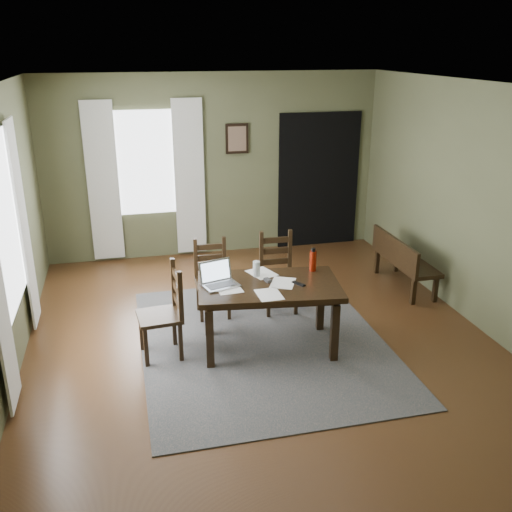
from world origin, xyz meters
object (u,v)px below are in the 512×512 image
object	(u,v)px
chair_end	(164,313)
laptop	(218,279)
dining_table	(269,292)
bench	(402,258)
chair_back_right	(278,273)
water_bottle	(313,260)
chair_back_left	(212,279)

from	to	relation	value
chair_end	laptop	distance (m)	0.65
dining_table	bench	bearing A→B (deg)	36.07
dining_table	chair_end	size ratio (longest dim) A/B	1.58
dining_table	chair_back_right	distance (m)	0.98
chair_end	water_bottle	xyz separation A→B (m)	(1.64, 0.15, 0.37)
water_bottle	dining_table	bearing A→B (deg)	-156.29
chair_back_left	laptop	distance (m)	0.91
chair_end	bench	size ratio (longest dim) A/B	0.80
chair_end	chair_back_right	world-z (taller)	chair_end
bench	water_bottle	bearing A→B (deg)	120.31
dining_table	chair_end	distance (m)	1.10
chair_back_left	laptop	size ratio (longest dim) A/B	2.19
chair_end	laptop	xyz separation A→B (m)	(0.57, 0.02, 0.32)
dining_table	chair_back_left	distance (m)	1.07
dining_table	chair_back_right	world-z (taller)	chair_back_right
dining_table	chair_end	xyz separation A→B (m)	(-1.08, 0.09, -0.16)
chair_back_right	bench	xyz separation A→B (m)	(1.77, 0.26, -0.05)
chair_back_left	laptop	bearing A→B (deg)	-93.23
dining_table	bench	size ratio (longest dim) A/B	1.26
chair_back_right	water_bottle	bearing A→B (deg)	-71.18
bench	water_bottle	world-z (taller)	water_bottle
dining_table	water_bottle	world-z (taller)	water_bottle
chair_back_right	bench	size ratio (longest dim) A/B	0.77
dining_table	chair_back_right	xyz separation A→B (m)	(0.35, 0.90, -0.18)
chair_back_left	bench	size ratio (longest dim) A/B	0.74
chair_back_left	bench	world-z (taller)	chair_back_left
dining_table	chair_end	bearing A→B (deg)	-177.39
chair_end	chair_back_right	bearing A→B (deg)	114.61
laptop	dining_table	bearing A→B (deg)	-28.17
bench	water_bottle	distance (m)	1.86
chair_back_left	chair_back_right	xyz separation A→B (m)	(0.80, -0.05, 0.02)
dining_table	chair_back_left	xyz separation A→B (m)	(-0.45, 0.95, -0.20)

